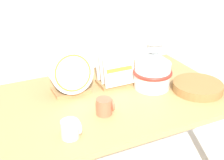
% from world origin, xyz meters
% --- Properties ---
extents(display_table, '(1.41, 0.90, 0.71)m').
position_xyz_m(display_table, '(0.00, 0.00, 0.63)').
color(display_table, tan).
rests_on(display_table, ground_plane).
extents(ceramic_vase, '(0.25, 0.25, 0.32)m').
position_xyz_m(ceramic_vase, '(0.28, -0.00, 0.84)').
color(ceramic_vase, silver).
rests_on(ceramic_vase, display_table).
extents(dish_rack_round_plates, '(0.26, 0.20, 0.28)m').
position_xyz_m(dish_rack_round_plates, '(-0.21, 0.16, 0.83)').
color(dish_rack_round_plates, tan).
rests_on(dish_rack_round_plates, display_table).
extents(dish_rack_square_plates, '(0.22, 0.18, 0.23)m').
position_xyz_m(dish_rack_square_plates, '(0.09, 0.15, 0.78)').
color(dish_rack_square_plates, tan).
rests_on(dish_rack_square_plates, display_table).
extents(wicker_charger_stack, '(0.31, 0.31, 0.05)m').
position_xyz_m(wicker_charger_stack, '(0.52, -0.16, 0.73)').
color(wicker_charger_stack, olive).
rests_on(wicker_charger_stack, display_table).
extents(mug_cream_glaze, '(0.10, 0.09, 0.09)m').
position_xyz_m(mug_cream_glaze, '(-0.36, -0.29, 0.75)').
color(mug_cream_glaze, silver).
rests_on(mug_cream_glaze, display_table).
extents(mug_terracotta_glaze, '(0.10, 0.09, 0.09)m').
position_xyz_m(mug_terracotta_glaze, '(-0.12, -0.16, 0.75)').
color(mug_terracotta_glaze, '#B76647').
rests_on(mug_terracotta_glaze, display_table).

